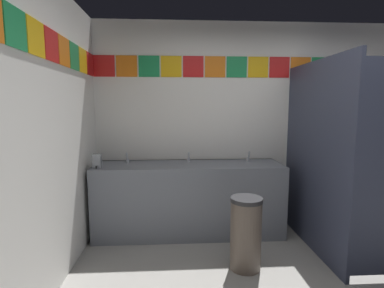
{
  "coord_description": "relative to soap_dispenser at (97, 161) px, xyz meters",
  "views": [
    {
      "loc": [
        -1.06,
        -1.98,
        1.56
      ],
      "look_at": [
        -0.88,
        1.17,
        1.14
      ],
      "focal_mm": 27.41,
      "sensor_mm": 36.0,
      "label": 1
    }
  ],
  "objects": [
    {
      "name": "faucet_center",
      "position": [
        1.04,
        0.27,
        -0.03
      ],
      "size": [
        0.04,
        0.1,
        0.14
      ],
      "color": "silver",
      "rests_on": "vanity_counter"
    },
    {
      "name": "stall_divider",
      "position": [
        2.53,
        -0.5,
        0.07
      ],
      "size": [
        0.92,
        1.46,
        2.03
      ],
      "color": "#33384C",
      "rests_on": "ground_plane"
    },
    {
      "name": "wall_side",
      "position": [
        -0.17,
        -1.29,
        0.37
      ],
      "size": [
        0.09,
        3.55,
        2.6
      ],
      "color": "white",
      "rests_on": "ground_plane"
    },
    {
      "name": "vanity_counter",
      "position": [
        1.04,
        0.18,
        -0.5
      ],
      "size": [
        2.24,
        0.6,
        0.86
      ],
      "color": "slate",
      "rests_on": "ground_plane"
    },
    {
      "name": "faucet_left",
      "position": [
        0.29,
        0.27,
        -0.03
      ],
      "size": [
        0.04,
        0.1,
        0.14
      ],
      "color": "silver",
      "rests_on": "vanity_counter"
    },
    {
      "name": "soap_dispenser",
      "position": [
        0.0,
        0.0,
        0.0
      ],
      "size": [
        0.09,
        0.09,
        0.16
      ],
      "color": "gray",
      "rests_on": "vanity_counter"
    },
    {
      "name": "trash_bin",
      "position": [
        1.54,
        -0.65,
        -0.59
      ],
      "size": [
        0.3,
        0.3,
        0.7
      ],
      "color": "brown",
      "rests_on": "ground_plane"
    },
    {
      "name": "faucet_right",
      "position": [
        1.78,
        0.27,
        -0.03
      ],
      "size": [
        0.04,
        0.1,
        0.14
      ],
      "color": "silver",
      "rests_on": "vanity_counter"
    },
    {
      "name": "wall_back",
      "position": [
        1.93,
        0.52,
        0.37
      ],
      "size": [
        4.13,
        0.09,
        2.6
      ],
      "color": "white",
      "rests_on": "ground_plane"
    },
    {
      "name": "toilet",
      "position": [
        2.98,
        0.11,
        -0.64
      ],
      "size": [
        0.39,
        0.49,
        0.74
      ],
      "color": "white",
      "rests_on": "ground_plane"
    }
  ]
}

